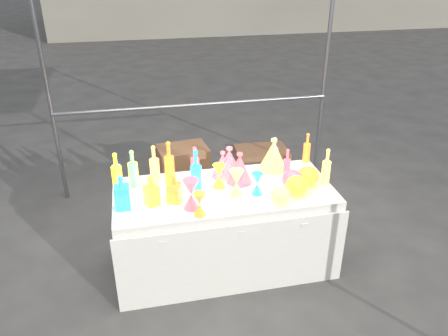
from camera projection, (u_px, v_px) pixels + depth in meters
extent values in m
plane|color=#5D5B56|center=(224.00, 262.00, 3.94)|extent=(80.00, 80.00, 0.00)
cylinder|color=gray|center=(48.00, 95.00, 4.42)|extent=(0.04, 0.04, 2.40)
cylinder|color=gray|center=(324.00, 78.00, 4.99)|extent=(0.04, 0.04, 2.40)
cylinder|color=gray|center=(196.00, 105.00, 4.77)|extent=(3.00, 0.04, 0.04)
cube|color=white|center=(224.00, 227.00, 3.77)|extent=(1.80, 0.80, 0.75)
cube|color=white|center=(235.00, 261.00, 3.42)|extent=(1.84, 0.02, 0.68)
cube|color=white|center=(163.00, 244.00, 3.19)|extent=(0.06, 0.00, 0.03)
cube|color=white|center=(242.00, 233.00, 3.30)|extent=(0.06, 0.00, 0.03)
cube|color=white|center=(305.00, 226.00, 3.39)|extent=(0.06, 0.00, 0.03)
cube|color=#9E6B47|center=(183.00, 163.00, 5.26)|extent=(0.62, 0.49, 0.42)
cube|color=#9E6B47|center=(262.00, 151.00, 6.00)|extent=(0.73, 0.54, 0.06)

